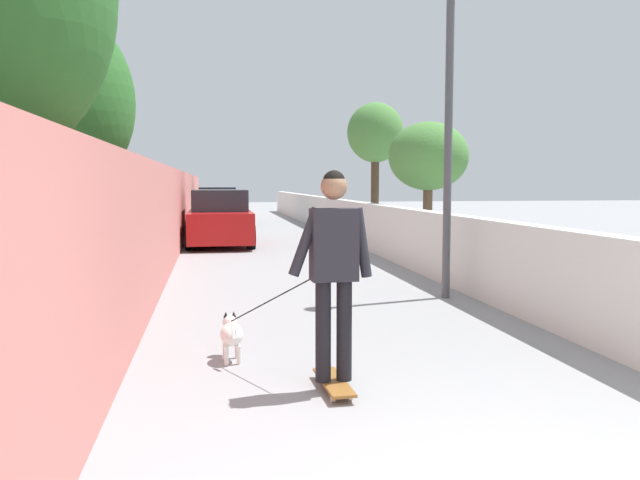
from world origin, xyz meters
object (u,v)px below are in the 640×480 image
car_near (220,219)px  car_far (217,207)px  skateboard (334,382)px  tree_left_distant (50,103)px  dog (232,333)px  person_skateboarder (334,258)px  tree_right_near (428,157)px  tree_right_far (375,134)px  lamp_post (449,81)px

car_near → car_far: same height
skateboard → car_far: size_ratio=0.19×
tree_left_distant → dog: (-4.26, -2.59, -2.68)m
tree_left_distant → car_near: bearing=-18.8°
person_skateboarder → car_far: (22.41, 0.79, -0.40)m
person_skateboarder → skateboard: bearing=14.0°
tree_left_distant → car_far: (17.09, -2.62, -2.24)m
person_skateboarder → car_near: size_ratio=0.41×
tree_right_near → tree_right_far: bearing=-1.2°
person_skateboarder → car_near: person_skateboarder is taller
tree_right_near → tree_left_distant: (-5.50, 7.93, 0.56)m
tree_right_near → car_near: (2.21, 5.31, -1.68)m
skateboard → car_far: car_far is taller
skateboard → car_far: 22.44m
tree_right_near → car_near: 6.00m
person_skateboarder → dog: 1.58m
tree_left_distant → car_far: 17.44m
car_near → tree_right_near: bearing=-112.6°
tree_right_near → car_near: size_ratio=0.77×
tree_right_near → tree_left_distant: size_ratio=0.74×
tree_right_near → person_skateboarder: tree_right_near is taller
tree_right_near → tree_right_far: size_ratio=0.73×
person_skateboarder → tree_right_near: bearing=-22.7°
lamp_post → dog: bearing=131.8°
tree_right_far → car_far: tree_right_far is taller
tree_right_far → lamp_post: lamp_post is taller
tree_right_far → tree_left_distant: 14.05m
tree_right_far → car_near: bearing=124.9°
car_far → lamp_post: bearing=-169.9°
tree_right_far → person_skateboarder: bearing=164.6°
skateboard → tree_left_distant: bearing=32.6°
dog → car_far: 21.36m
tree_right_far → lamp_post: 12.99m
skateboard → person_skateboarder: 1.05m
skateboard → tree_right_far: bearing=-15.4°
car_near → lamp_post: bearing=-160.0°
car_far → tree_left_distant: bearing=171.3°
tree_left_distant → car_far: tree_left_distant is taller
tree_right_near → skateboard: tree_right_near is taller
tree_right_near → dog: (-9.76, 5.34, -2.12)m
tree_right_near → car_far: 12.86m
skateboard → dog: 1.35m
tree_right_far → skateboard: bearing=164.6°
lamp_post → car_near: bearing=20.0°
person_skateboarder → car_near: 13.06m
tree_left_distant → car_near: (7.71, -2.62, -2.24)m
tree_left_distant → skateboard: bearing=-147.4°
dog → car_near: (11.98, -0.03, 0.44)m
lamp_post → skateboard: (-4.01, 2.49, -3.17)m
tree_left_distant → person_skateboarder: (-5.32, -3.41, -1.84)m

